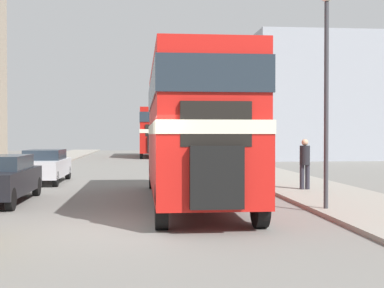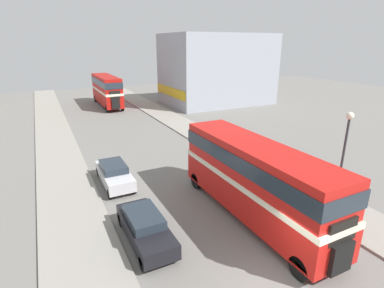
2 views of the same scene
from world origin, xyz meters
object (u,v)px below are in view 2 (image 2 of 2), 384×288
at_px(car_parked_far, 114,174).
at_px(pedestrian_walking, 282,167).
at_px(double_decker_bus, 255,175).
at_px(bus_distant, 107,88).
at_px(street_lamp, 344,153).
at_px(car_parked_mid, 145,227).

relative_size(car_parked_far, pedestrian_walking, 2.52).
height_order(double_decker_bus, bus_distant, bus_distant).
xyz_separation_m(pedestrian_walking, street_lamp, (-0.96, -4.94, 2.81)).
relative_size(car_parked_far, street_lamp, 0.78).
height_order(car_parked_far, street_lamp, street_lamp).
bearing_deg(double_decker_bus, street_lamp, -35.73).
height_order(bus_distant, car_parked_mid, bus_distant).
bearing_deg(bus_distant, double_decker_bus, -89.17).
distance_m(pedestrian_walking, street_lamp, 5.76).
relative_size(bus_distant, street_lamp, 1.87).
distance_m(car_parked_far, pedestrian_walking, 11.19).
xyz_separation_m(bus_distant, car_parked_far, (-5.23, -27.14, -1.89)).
bearing_deg(car_parked_far, bus_distant, 79.10).
xyz_separation_m(bus_distant, pedestrian_walking, (4.83, -32.04, -1.50)).
bearing_deg(street_lamp, bus_distant, 95.97).
distance_m(car_parked_mid, street_lamp, 10.21).
distance_m(double_decker_bus, pedestrian_walking, 5.18).
distance_m(car_parked_mid, car_parked_far, 6.81).
bearing_deg(bus_distant, pedestrian_walking, -81.44).
xyz_separation_m(double_decker_bus, car_parked_mid, (-5.85, 0.60, -1.72)).
relative_size(car_parked_mid, car_parked_far, 1.00).
height_order(bus_distant, street_lamp, street_lamp).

